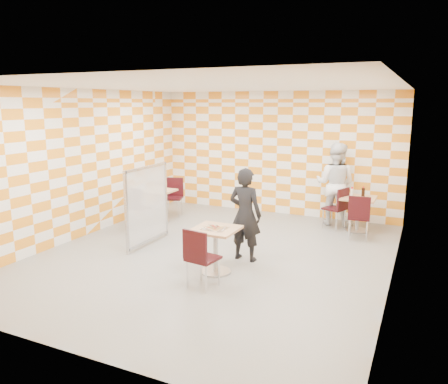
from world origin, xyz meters
name	(u,v)px	position (x,y,z in m)	size (l,w,h in m)	color
room_shell	(227,170)	(0.00, 0.54, 1.50)	(7.00, 7.00, 7.00)	gray
main_table	(215,243)	(0.37, -0.71, 0.51)	(0.70, 0.70, 0.75)	tan
second_table	(358,208)	(2.11, 2.68, 0.51)	(0.70, 0.70, 0.75)	tan
empty_table	(158,200)	(-2.20, 1.51, 0.51)	(0.70, 0.70, 0.75)	tan
chair_main_front	(199,254)	(0.44, -1.40, 0.54)	(0.48, 0.49, 0.92)	black
chair_second_front	(359,214)	(2.22, 2.03, 0.54)	(0.46, 0.47, 0.92)	black
chair_second_side	(338,205)	(1.70, 2.64, 0.54)	(0.56, 0.55, 0.92)	black
chair_empty_near	(138,205)	(-2.27, 0.85, 0.54)	(0.45, 0.46, 0.92)	black
chair_empty_far	(174,194)	(-2.17, 2.19, 0.54)	(0.53, 0.54, 0.92)	black
partition	(147,205)	(-1.46, 0.04, 0.79)	(0.08, 1.38, 1.55)	white
man_dark	(245,215)	(0.58, 0.05, 0.82)	(0.60, 0.39, 1.64)	black
man_white	(335,184)	(1.54, 3.05, 0.93)	(0.91, 0.71, 1.86)	white
pizza_on_foil	(215,227)	(0.37, -0.73, 0.77)	(0.40, 0.40, 0.04)	silver
sport_bottle	(352,192)	(1.96, 2.74, 0.84)	(0.06, 0.06, 0.20)	white
soda_bottle	(363,192)	(2.19, 2.74, 0.85)	(0.07, 0.07, 0.23)	black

